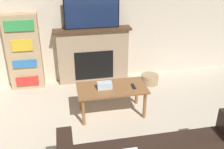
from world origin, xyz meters
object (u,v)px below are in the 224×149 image
Objects in this scene: fireplace at (93,55)px; tv at (92,13)px; coffee_table at (112,91)px; storage_basket at (150,79)px; bookshelf at (24,52)px.

fireplace is 0.81m from tv.
storage_basket is at bearing 43.23° from coffee_table.
coffee_table is 1.87m from bookshelf.
tv is at bearing 161.37° from storage_basket.
coffee_table is (0.12, -1.25, -0.13)m from fireplace.
bookshelf is 4.19× the size of storage_basket.
tv reaches higher than coffee_table.
fireplace is 1.26m from coffee_table.
coffee_table is (0.12, -1.23, -0.94)m from tv.
fireplace is at bearing 90.00° from tv.
tv is 1.55m from coffee_table.
coffee_table is 0.76× the size of bookshelf.
bookshelf is (-1.38, 1.23, 0.29)m from coffee_table.
bookshelf is (-1.26, -0.00, -0.65)m from tv.
coffee_table is at bearing -136.77° from storage_basket.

